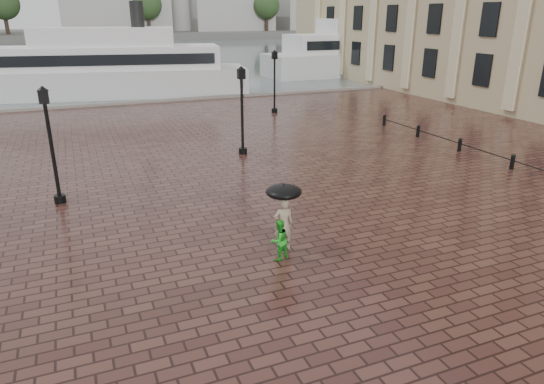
{
  "coord_description": "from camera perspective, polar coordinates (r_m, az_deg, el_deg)",
  "views": [
    {
      "loc": [
        -5.06,
        -9.61,
        6.98
      ],
      "look_at": [
        0.72,
        4.4,
        1.4
      ],
      "focal_mm": 32.0,
      "sensor_mm": 36.0,
      "label": 1
    }
  ],
  "objects": [
    {
      "name": "ground",
      "position": [
        12.91,
        4.61,
        -12.58
      ],
      "size": [
        300.0,
        300.0,
        0.0
      ],
      "primitive_type": "plane",
      "color": "#361C18",
      "rests_on": "ground"
    },
    {
      "name": "harbour_water",
      "position": [
        101.98,
        -20.23,
        15.1
      ],
      "size": [
        240.0,
        240.0,
        0.0
      ],
      "primitive_type": "plane",
      "color": "#4E5A5F",
      "rests_on": "ground"
    },
    {
      "name": "quay_edge",
      "position": [
        42.5,
        -15.5,
        10.04
      ],
      "size": [
        80.0,
        0.6,
        0.3
      ],
      "primitive_type": "cube",
      "color": "slate",
      "rests_on": "ground"
    },
    {
      "name": "far_shore",
      "position": [
        169.8,
        -21.66,
        16.85
      ],
      "size": [
        300.0,
        60.0,
        2.0
      ],
      "primitive_type": "cube",
      "color": "#4C4C47",
      "rests_on": "ground"
    },
    {
      "name": "distant_skyline",
      "position": [
        168.26,
        -4.26,
        21.0
      ],
      "size": [
        102.5,
        22.0,
        33.0
      ],
      "color": "#9E9B96",
      "rests_on": "ground"
    },
    {
      "name": "far_trees",
      "position": [
        147.72,
        -21.79,
        19.82
      ],
      "size": [
        188.0,
        8.0,
        13.5
      ],
      "color": "#2D2119",
      "rests_on": "ground"
    },
    {
      "name": "bollard_row",
      "position": [
        25.81,
        26.45,
        3.29
      ],
      "size": [
        0.22,
        21.22,
        0.73
      ],
      "color": "black",
      "rests_on": "ground"
    },
    {
      "name": "street_lamps",
      "position": [
        27.74,
        -14.94,
        9.88
      ],
      "size": [
        21.44,
        14.44,
        4.4
      ],
      "color": "black",
      "rests_on": "ground"
    },
    {
      "name": "adult_pedestrian",
      "position": [
        15.05,
        1.36,
        -3.82
      ],
      "size": [
        0.68,
        0.5,
        1.71
      ],
      "primitive_type": "imported",
      "rotation": [
        0.0,
        0.0,
        2.98
      ],
      "color": "tan",
      "rests_on": "ground"
    },
    {
      "name": "child_pedestrian",
      "position": [
        14.54,
        0.83,
        -5.66
      ],
      "size": [
        0.74,
        0.66,
        1.28
      ],
      "primitive_type": "imported",
      "rotation": [
        0.0,
        0.0,
        3.48
      ],
      "color": "green",
      "rests_on": "ground"
    },
    {
      "name": "ferry_near",
      "position": [
        47.04,
        -18.73,
        13.62
      ],
      "size": [
        25.22,
        10.16,
        8.06
      ],
      "rotation": [
        0.0,
        0.0,
        -0.18
      ],
      "color": "#BABABA",
      "rests_on": "ground"
    },
    {
      "name": "ferry_far",
      "position": [
        63.39,
        11.59,
        15.91
      ],
      "size": [
        27.02,
        6.6,
        8.85
      ],
      "rotation": [
        0.0,
        0.0,
        0.0
      ],
      "color": "#BABABA",
      "rests_on": "ground"
    },
    {
      "name": "umbrella",
      "position": [
        14.64,
        1.39,
        0.03
      ],
      "size": [
        1.1,
        1.1,
        1.15
      ],
      "color": "black",
      "rests_on": "ground"
    }
  ]
}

